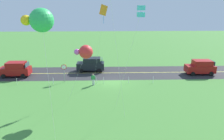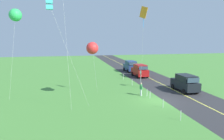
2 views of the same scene
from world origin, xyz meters
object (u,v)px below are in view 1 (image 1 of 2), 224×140
object	(u,v)px
car_parked_east_near	(16,69)
stop_sign	(64,70)
kite_blue_mid	(41,20)
kite_pink_drift	(85,52)
kite_cyan_top	(141,12)
car_parked_west_far	(201,67)
person_adult_near	(93,79)
car_suv_foreground	(91,64)
kite_red_low	(103,12)

from	to	relation	value
car_parked_east_near	stop_sign	xyz separation A→B (m)	(-7.77, 2.66, 0.65)
kite_blue_mid	car_parked_east_near	bearing A→B (deg)	-61.82
kite_pink_drift	kite_cyan_top	bearing A→B (deg)	138.43
stop_sign	kite_cyan_top	xyz separation A→B (m)	(-8.55, 11.57, 8.12)
stop_sign	car_parked_west_far	bearing A→B (deg)	-172.17
stop_sign	kite_blue_mid	xyz separation A→B (m)	(-2.06, 15.70, 7.77)
person_adult_near	kite_blue_mid	size ratio (longest dim) A/B	0.16
car_suv_foreground	person_adult_near	xyz separation A→B (m)	(-0.69, 6.42, -0.29)
car_parked_east_near	kite_red_low	bearing A→B (deg)	161.32
kite_red_low	person_adult_near	bearing A→B (deg)	-16.42
car_parked_west_far	kite_cyan_top	bearing A→B (deg)	50.09
person_adult_near	car_suv_foreground	bearing A→B (deg)	-147.41
kite_red_low	kite_cyan_top	xyz separation A→B (m)	(-2.96, 9.71, 0.30)
car_suv_foreground	car_parked_west_far	world-z (taller)	same
car_parked_east_near	kite_cyan_top	distance (m)	23.36
person_adult_near	stop_sign	bearing A→B (deg)	-82.62
stop_sign	kite_pink_drift	xyz separation A→B (m)	(-3.77, 7.33, 4.08)
kite_blue_mid	kite_pink_drift	xyz separation A→B (m)	(-1.71, -8.37, -3.69)
car_parked_west_far	kite_cyan_top	xyz separation A→B (m)	(12.05, 14.40, 8.77)
car_suv_foreground	kite_pink_drift	distance (m)	13.20
stop_sign	kite_red_low	distance (m)	9.79
car_parked_west_far	kite_cyan_top	size ratio (longest dim) A/B	0.42
stop_sign	kite_blue_mid	world-z (taller)	kite_blue_mid
stop_sign	kite_pink_drift	bearing A→B (deg)	117.20
person_adult_near	kite_cyan_top	distance (m)	14.30
car_parked_west_far	kite_red_low	size ratio (longest dim) A/B	0.42
kite_pink_drift	kite_cyan_top	distance (m)	7.56
car_parked_west_far	kite_red_low	bearing A→B (deg)	17.36
car_suv_foreground	stop_sign	world-z (taller)	stop_sign
car_parked_west_far	stop_sign	bearing A→B (deg)	7.83
kite_pink_drift	kite_cyan_top	size ratio (longest dim) A/B	0.63
stop_sign	kite_pink_drift	size ratio (longest dim) A/B	0.39
car_parked_east_near	person_adult_near	world-z (taller)	car_parked_east_near
car_parked_east_near	person_adult_near	size ratio (longest dim) A/B	2.75
kite_pink_drift	person_adult_near	bearing A→B (deg)	-93.43
car_suv_foreground	kite_pink_drift	size ratio (longest dim) A/B	0.67
kite_red_low	kite_blue_mid	size ratio (longest dim) A/B	1.02
car_parked_east_near	kite_pink_drift	bearing A→B (deg)	139.11
kite_red_low	stop_sign	bearing A→B (deg)	-18.37
kite_cyan_top	stop_sign	bearing A→B (deg)	-53.54
kite_blue_mid	person_adult_near	bearing A→B (deg)	-98.21
kite_pink_drift	car_suv_foreground	bearing A→B (deg)	-88.42
person_adult_near	kite_pink_drift	distance (m)	7.76
car_parked_west_far	stop_sign	xyz separation A→B (m)	(20.60, 2.83, 0.65)
kite_cyan_top	kite_pink_drift	bearing A→B (deg)	-41.57
kite_blue_mid	kite_red_low	bearing A→B (deg)	-104.31
car_parked_east_near	kite_red_low	size ratio (longest dim) A/B	0.42
car_parked_west_far	person_adult_near	world-z (taller)	car_parked_west_far
car_parked_east_near	stop_sign	size ratio (longest dim) A/B	1.72
car_suv_foreground	kite_red_low	world-z (taller)	kite_red_low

